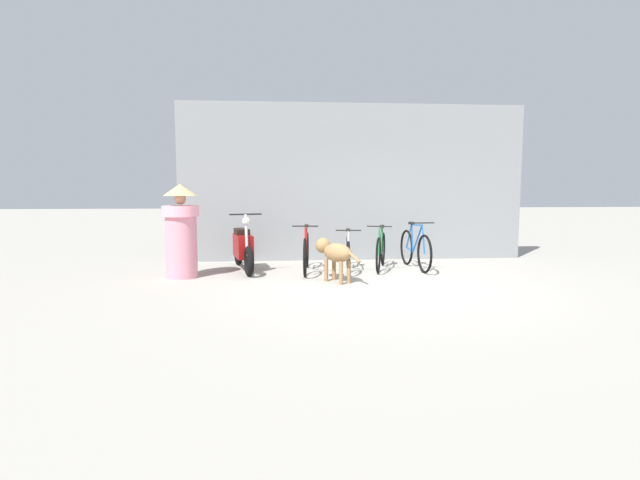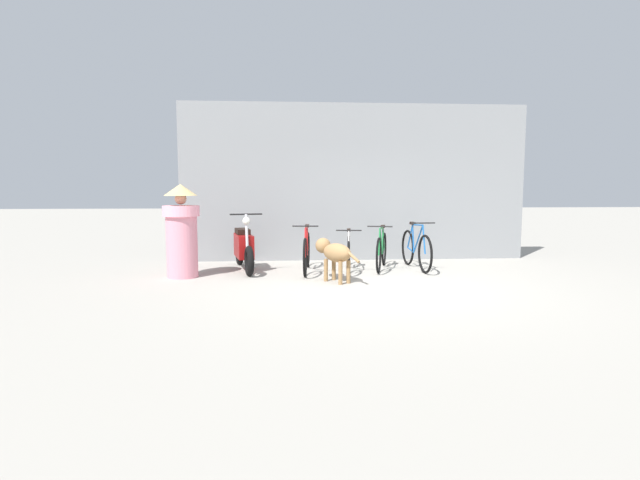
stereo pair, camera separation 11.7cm
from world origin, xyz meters
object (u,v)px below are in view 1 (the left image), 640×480
(bicycle_1, at_px, (348,253))
(person_in_robes, at_px, (181,230))
(bicycle_0, at_px, (306,252))
(bicycle_3, at_px, (415,249))
(stray_dog, at_px, (334,253))
(bicycle_2, at_px, (381,250))
(motorcycle, at_px, (243,248))

(bicycle_1, distance_m, person_in_robes, 3.05)
(bicycle_0, distance_m, bicycle_3, 2.10)
(stray_dog, distance_m, person_in_robes, 2.67)
(bicycle_2, bearing_deg, bicycle_0, -65.63)
(bicycle_3, xyz_separation_m, motorcycle, (-3.27, 0.09, 0.04))
(motorcycle, bearing_deg, stray_dog, 39.39)
(bicycle_1, relative_size, bicycle_3, 0.93)
(bicycle_2, bearing_deg, stray_dog, -23.79)
(bicycle_0, height_order, bicycle_2, bicycle_0)
(bicycle_3, bearing_deg, bicycle_1, -90.29)
(bicycle_2, xyz_separation_m, bicycle_3, (0.66, -0.04, 0.02))
(motorcycle, height_order, stray_dog, motorcycle)
(motorcycle, xyz_separation_m, person_in_robes, (-1.01, -0.65, 0.40))
(bicycle_3, xyz_separation_m, stray_dog, (-1.70, -1.16, 0.11))
(bicycle_2, height_order, stray_dog, bicycle_2)
(bicycle_1, relative_size, stray_dog, 1.66)
(bicycle_1, distance_m, motorcycle, 1.97)
(bicycle_0, relative_size, stray_dog, 1.83)
(bicycle_2, distance_m, person_in_robes, 3.70)
(bicycle_0, bearing_deg, bicycle_2, 102.85)
(person_in_robes, bearing_deg, bicycle_3, -167.64)
(bicycle_2, bearing_deg, bicycle_3, 103.32)
(bicycle_0, relative_size, person_in_robes, 1.10)
(bicycle_3, xyz_separation_m, person_in_robes, (-4.28, -0.56, 0.45))
(bicycle_1, height_order, stray_dog, bicycle_1)
(bicycle_0, height_order, motorcycle, motorcycle)
(bicycle_2, relative_size, bicycle_3, 0.92)
(bicycle_0, relative_size, motorcycle, 0.95)
(bicycle_0, xyz_separation_m, bicycle_3, (2.10, 0.14, 0.01))
(bicycle_2, xyz_separation_m, person_in_robes, (-3.62, -0.60, 0.47))
(bicycle_3, height_order, stray_dog, bicycle_3)
(motorcycle, bearing_deg, person_in_robes, -69.19)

